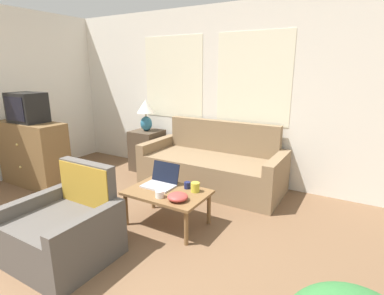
# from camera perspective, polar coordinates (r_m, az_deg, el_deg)

# --- Properties ---
(wall_back) EXTENTS (6.46, 0.06, 2.60)m
(wall_back) POSITION_cam_1_polar(r_m,az_deg,el_deg) (4.71, 4.43, 10.03)
(wall_back) COLOR white
(wall_back) RESTS_ON ground_plane
(couch) EXTENTS (2.05, 0.88, 0.93)m
(couch) POSITION_cam_1_polar(r_m,az_deg,el_deg) (4.42, 3.99, -3.84)
(couch) COLOR #846B4C
(couch) RESTS_ON ground_plane
(armchair) EXTENTS (0.85, 0.78, 0.84)m
(armchair) POSITION_cam_1_polar(r_m,az_deg,el_deg) (3.07, -22.72, -14.39)
(armchair) COLOR #514C47
(armchair) RESTS_ON ground_plane
(tv_dresser) EXTENTS (1.13, 0.46, 0.95)m
(tv_dresser) POSITION_cam_1_polar(r_m,az_deg,el_deg) (5.01, -27.92, -1.07)
(tv_dresser) COLOR brown
(tv_dresser) RESTS_ON ground_plane
(television) EXTENTS (0.51, 0.37, 0.42)m
(television) POSITION_cam_1_polar(r_m,az_deg,el_deg) (4.88, -28.91, 6.68)
(television) COLOR black
(television) RESTS_ON tv_dresser
(side_table) EXTENTS (0.47, 0.47, 0.68)m
(side_table) POSITION_cam_1_polar(r_m,az_deg,el_deg) (5.18, -8.51, -0.51)
(side_table) COLOR #4C3D2D
(side_table) RESTS_ON ground_plane
(table_lamp) EXTENTS (0.29, 0.29, 0.52)m
(table_lamp) POSITION_cam_1_polar(r_m,az_deg,el_deg) (5.05, -8.79, 6.67)
(table_lamp) COLOR teal
(table_lamp) RESTS_ON side_table
(coffee_table) EXTENTS (0.88, 0.59, 0.40)m
(coffee_table) POSITION_cam_1_polar(r_m,az_deg,el_deg) (3.34, -4.73, -9.02)
(coffee_table) COLOR brown
(coffee_table) RESTS_ON ground_plane
(laptop) EXTENTS (0.36, 0.30, 0.25)m
(laptop) POSITION_cam_1_polar(r_m,az_deg,el_deg) (3.46, -5.90, -6.33)
(laptop) COLOR #B7B7BC
(laptop) RESTS_ON coffee_table
(cup_navy) EXTENTS (0.09, 0.09, 0.07)m
(cup_navy) POSITION_cam_1_polar(r_m,az_deg,el_deg) (3.16, -6.20, -8.82)
(cup_navy) COLOR white
(cup_navy) RESTS_ON coffee_table
(cup_yellow) EXTENTS (0.07, 0.07, 0.07)m
(cup_yellow) POSITION_cam_1_polar(r_m,az_deg,el_deg) (3.37, -0.90, -7.19)
(cup_yellow) COLOR #191E4C
(cup_yellow) RESTS_ON coffee_table
(cup_white) EXTENTS (0.10, 0.10, 0.10)m
(cup_white) POSITION_cam_1_polar(r_m,az_deg,el_deg) (3.28, 0.62, -7.57)
(cup_white) COLOR gold
(cup_white) RESTS_ON coffee_table
(snack_bowl) EXTENTS (0.21, 0.21, 0.08)m
(snack_bowl) POSITION_cam_1_polar(r_m,az_deg,el_deg) (3.08, -2.73, -9.37)
(snack_bowl) COLOR #B23D38
(snack_bowl) RESTS_ON coffee_table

